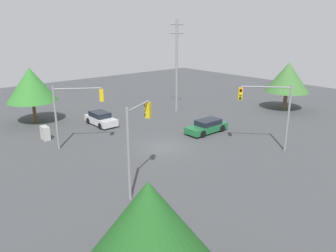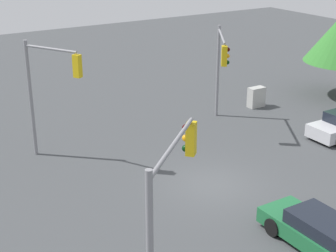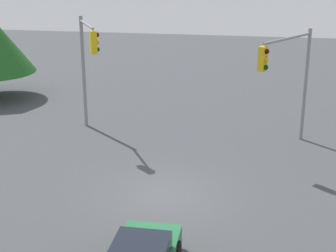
{
  "view_description": "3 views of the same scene",
  "coord_description": "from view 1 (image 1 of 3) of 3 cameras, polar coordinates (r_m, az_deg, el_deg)",
  "views": [
    {
      "loc": [
        20.96,
        -17.52,
        10.41
      ],
      "look_at": [
        0.52,
        0.07,
        2.06
      ],
      "focal_mm": 35.0,
      "sensor_mm": 36.0,
      "label": 1
    },
    {
      "loc": [
        12.61,
        16.47,
        10.84
      ],
      "look_at": [
        1.17,
        -1.93,
        2.44
      ],
      "focal_mm": 55.0,
      "sensor_mm": 36.0,
      "label": 2
    },
    {
      "loc": [
        -3.19,
        17.79,
        9.0
      ],
      "look_at": [
        0.03,
        -0.85,
        2.52
      ],
      "focal_mm": 55.0,
      "sensor_mm": 36.0,
      "label": 3
    }
  ],
  "objects": [
    {
      "name": "electrical_cabinet",
      "position": [
        32.97,
        -20.6,
        -1.15
      ],
      "size": [
        1.08,
        0.58,
        1.3
      ],
      "primitive_type": "cube",
      "color": "#B2B2AD",
      "rests_on": "ground_plane"
    },
    {
      "name": "traffic_signal_main",
      "position": [
        28.7,
        17.02,
        3.51
      ],
      "size": [
        3.33,
        3.05,
        5.75
      ],
      "rotation": [
        0.0,
        0.0,
        3.87
      ],
      "color": "gray",
      "rests_on": "ground_plane"
    },
    {
      "name": "sedan_silver",
      "position": [
        36.19,
        -11.63,
        1.25
      ],
      "size": [
        4.21,
        1.9,
        1.41
      ],
      "rotation": [
        0.0,
        0.0,
        -1.57
      ],
      "color": "silver",
      "rests_on": "ground_plane"
    },
    {
      "name": "utility_pole_tall",
      "position": [
        40.24,
        1.51,
        10.67
      ],
      "size": [
        2.2,
        0.28,
        11.06
      ],
      "color": "gray",
      "rests_on": "ground_plane"
    },
    {
      "name": "tree_left",
      "position": [
        11.76,
        -3.34,
        -18.09
      ],
      "size": [
        5.59,
        5.59,
        5.57
      ],
      "color": "#4C3823",
      "rests_on": "ground_plane"
    },
    {
      "name": "traffic_signal_aux",
      "position": [
        20.48,
        -5.4,
        -1.1
      ],
      "size": [
        1.83,
        2.96,
        5.88
      ],
      "rotation": [
        0.0,
        0.0,
        2.08
      ],
      "color": "gray",
      "rests_on": "ground_plane"
    },
    {
      "name": "sedan_green",
      "position": [
        33.15,
        6.8,
        -0.05
      ],
      "size": [
        1.9,
        4.57,
        1.31
      ],
      "rotation": [
        0.0,
        0.0,
        3.14
      ],
      "color": "#1E6638",
      "rests_on": "ground_plane"
    },
    {
      "name": "tree_right",
      "position": [
        43.93,
        20.12,
        7.95
      ],
      "size": [
        5.44,
        5.44,
        5.96
      ],
      "color": "brown",
      "rests_on": "ground_plane"
    },
    {
      "name": "tree_behind",
      "position": [
        38.43,
        -22.75,
        6.63
      ],
      "size": [
        5.32,
        5.32,
        6.06
      ],
      "color": "brown",
      "rests_on": "ground_plane"
    },
    {
      "name": "traffic_signal_cross",
      "position": [
        28.98,
        -15.8,
        3.45
      ],
      "size": [
        2.46,
        3.61,
        5.55
      ],
      "rotation": [
        0.0,
        0.0,
        0.99
      ],
      "color": "gray",
      "rests_on": "ground_plane"
    },
    {
      "name": "ground_plane",
      "position": [
        29.24,
        -0.77,
        -3.65
      ],
      "size": [
        80.0,
        80.0,
        0.0
      ],
      "primitive_type": "plane",
      "color": "#424447"
    }
  ]
}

